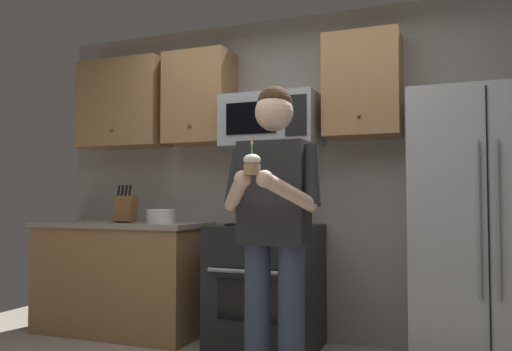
{
  "coord_description": "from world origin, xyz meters",
  "views": [
    {
      "loc": [
        1.18,
        -2.26,
        1.12
      ],
      "look_at": [
        0.11,
        0.48,
        1.25
      ],
      "focal_mm": 36.1,
      "sensor_mm": 36.0,
      "label": 1
    }
  ],
  "objects": [
    {
      "name": "person",
      "position": [
        0.22,
        0.47,
        1.0
      ],
      "size": [
        0.6,
        0.48,
        1.76
      ],
      "color": "#383F59",
      "rests_on": "ground"
    },
    {
      "name": "refrigerator",
      "position": [
        1.35,
        1.32,
        0.9
      ],
      "size": [
        0.9,
        0.75,
        1.8
      ],
      "color": "#B7BABF",
      "rests_on": "ground"
    },
    {
      "name": "oven_range",
      "position": [
        -0.15,
        1.36,
        0.46
      ],
      "size": [
        0.76,
        0.7,
        0.93
      ],
      "color": "black",
      "rests_on": "ground"
    },
    {
      "name": "microwave",
      "position": [
        -0.15,
        1.48,
        1.72
      ],
      "size": [
        0.74,
        0.41,
        0.4
      ],
      "color": "#9EA0A5"
    },
    {
      "name": "counter_left",
      "position": [
        -1.45,
        1.38,
        0.46
      ],
      "size": [
        1.44,
        0.66,
        0.92
      ],
      "color": "#9E7247",
      "rests_on": "ground"
    },
    {
      "name": "bowl_large_white",
      "position": [
        -1.04,
        1.33,
        0.98
      ],
      "size": [
        0.24,
        0.24,
        0.11
      ],
      "color": "white",
      "rests_on": "counter_left"
    },
    {
      "name": "cabinet_row_upper",
      "position": [
        -0.72,
        1.53,
        1.95
      ],
      "size": [
        2.78,
        0.36,
        0.76
      ],
      "color": "#9E7247"
    },
    {
      "name": "cupcake",
      "position": [
        0.22,
        0.14,
        1.29
      ],
      "size": [
        0.09,
        0.09,
        0.17
      ],
      "color": "#A87F56"
    },
    {
      "name": "wall_back",
      "position": [
        0.0,
        1.75,
        1.3
      ],
      "size": [
        4.4,
        0.1,
        2.6
      ],
      "primitive_type": "cube",
      "color": "gray",
      "rests_on": "ground"
    },
    {
      "name": "knife_block",
      "position": [
        -1.38,
        1.33,
        1.03
      ],
      "size": [
        0.16,
        0.15,
        0.32
      ],
      "color": "brown",
      "rests_on": "counter_left"
    }
  ]
}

